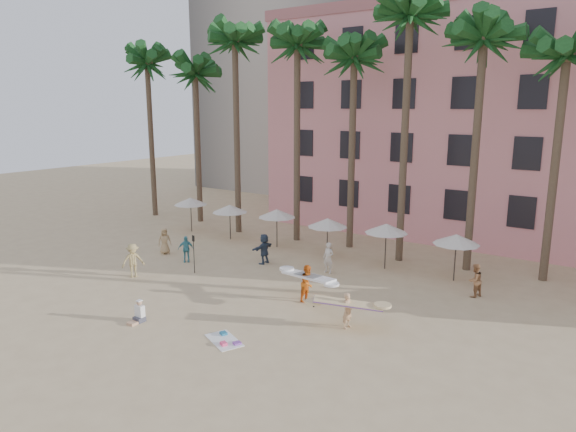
% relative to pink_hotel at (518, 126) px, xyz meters
% --- Properties ---
extents(ground, '(120.00, 120.00, 0.00)m').
position_rel_pink_hotel_xyz_m(ground, '(-7.00, -26.00, -8.00)').
color(ground, '#D1B789').
rests_on(ground, ground).
extents(pink_hotel, '(35.00, 14.00, 16.00)m').
position_rel_pink_hotel_xyz_m(pink_hotel, '(0.00, 0.00, 0.00)').
color(pink_hotel, pink).
rests_on(pink_hotel, ground).
extents(palm_row, '(44.40, 5.40, 16.30)m').
position_rel_pink_hotel_xyz_m(palm_row, '(-6.49, -11.00, 4.97)').
color(palm_row, brown).
rests_on(palm_row, ground).
extents(umbrella_row, '(22.50, 2.70, 2.73)m').
position_rel_pink_hotel_xyz_m(umbrella_row, '(-10.00, -13.50, -5.67)').
color(umbrella_row, '#332B23').
rests_on(umbrella_row, ground).
extents(beach_towel, '(2.05, 1.65, 0.14)m').
position_rel_pink_hotel_xyz_m(beach_towel, '(-5.36, -26.12, -7.97)').
color(beach_towel, white).
rests_on(beach_towel, ground).
extents(carrier_yellow, '(2.96, 1.97, 1.59)m').
position_rel_pink_hotel_xyz_m(carrier_yellow, '(-1.87, -22.15, -7.08)').
color(carrier_yellow, tan).
rests_on(carrier_yellow, ground).
extents(carrier_white, '(3.20, 1.44, 1.83)m').
position_rel_pink_hotel_xyz_m(carrier_white, '(-4.97, -20.49, -7.02)').
color(carrier_white, orange).
rests_on(carrier_white, ground).
extents(beachgoers, '(19.54, 9.00, 1.92)m').
position_rel_pink_hotel_xyz_m(beachgoers, '(-10.79, -18.71, -7.10)').
color(beachgoers, teal).
rests_on(beachgoers, ground).
extents(paddle, '(0.18, 0.04, 2.23)m').
position_rel_pink_hotel_xyz_m(paddle, '(-12.64, -20.57, -6.59)').
color(paddle, black).
rests_on(paddle, ground).
extents(seated_man, '(0.44, 0.76, 0.99)m').
position_rel_pink_hotel_xyz_m(seated_man, '(-9.77, -26.89, -7.66)').
color(seated_man, '#3F3F4C').
rests_on(seated_man, ground).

